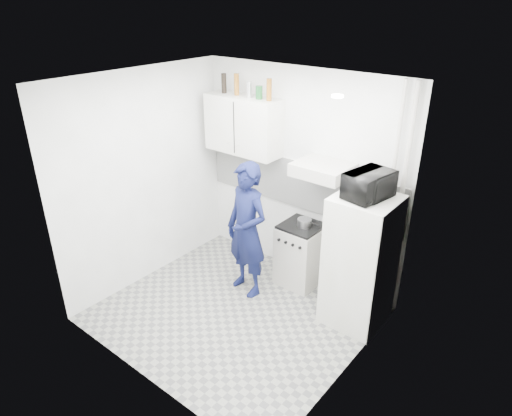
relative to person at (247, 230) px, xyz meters
The scene contains 22 objects.
floor 0.96m from the person, 67.20° to the right, with size 2.80×2.80×0.00m, color gray.
ceiling 1.84m from the person, 67.20° to the right, with size 2.80×2.80×0.00m, color white.
wall_back 0.94m from the person, 76.28° to the left, with size 2.80×2.80×0.00m, color white.
wall_left 1.38m from the person, 159.17° to the right, with size 2.60×2.60×0.00m, color white.
wall_right 1.72m from the person, 16.08° to the right, with size 2.60×2.60×0.00m, color white.
person is the anchor object (origin of this frame).
stove 0.80m from the person, 53.18° to the left, with size 0.49×0.49×0.78m, color #B8B4A9.
fridge 1.34m from the person, 14.08° to the left, with size 0.62×0.62×1.49m, color white.
stove_top 0.68m from the person, 53.18° to the left, with size 0.47×0.47×0.03m, color black.
saucepan 0.70m from the person, 50.63° to the left, with size 0.17×0.17×0.09m, color silver.
microwave 1.56m from the person, 14.08° to the left, with size 0.33×0.49×0.27m, color black.
bottle_b 1.83m from the person, 144.51° to the left, with size 0.06×0.06×0.24m, color black.
bottle_c 1.75m from the person, 136.86° to the left, with size 0.06×0.06×0.26m, color brown.
canister_a 1.66m from the person, 127.04° to the left, with size 0.07×0.07×0.19m, color silver.
canister_b 1.61m from the person, 116.93° to the left, with size 0.08×0.08×0.15m, color #144C1E.
bottle_e 1.63m from the person, 105.23° to the left, with size 0.06×0.06×0.25m, color brown.
upper_cabinet 1.32m from the person, 132.12° to the left, with size 1.00×0.35×0.70m, color white.
range_hood 1.12m from the person, 40.07° to the left, with size 0.60×0.50×0.14m, color #B8B4A9.
backsplash 0.88m from the person, 76.03° to the left, with size 2.74×0.03×0.60m, color white.
pipe_a 1.72m from the person, 25.46° to the left, with size 0.05×0.05×2.60m, color #B8B4A9.
pipe_b 1.62m from the person, 27.37° to the left, with size 0.04×0.04×2.60m, color #B8B4A9.
ceiling_spot_fixture 2.13m from the person, 12.25° to the right, with size 0.10×0.10×0.02m, color white.
Camera 1 is at (2.82, -3.11, 3.34)m, focal length 32.00 mm.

